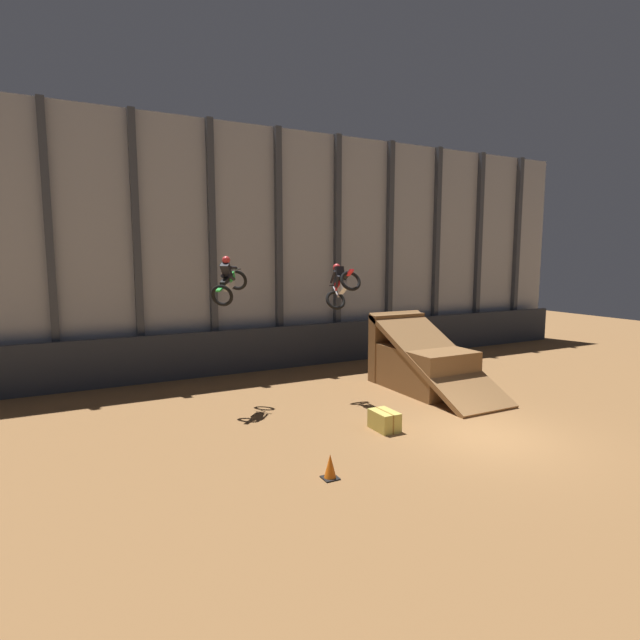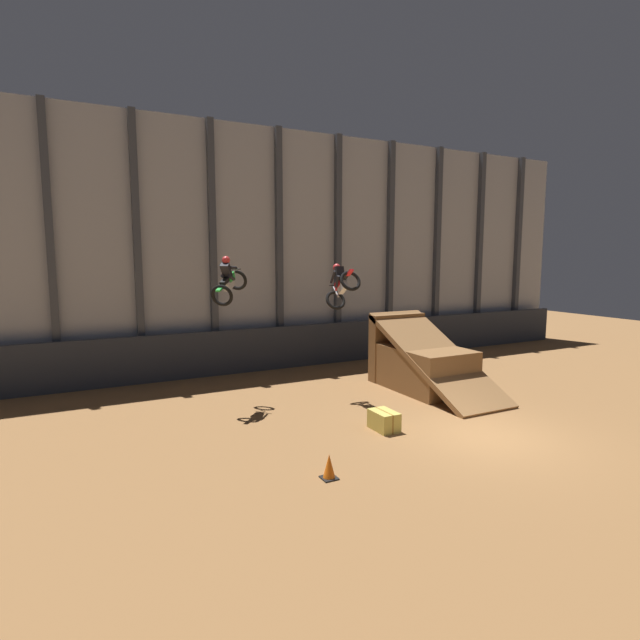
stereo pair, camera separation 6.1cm
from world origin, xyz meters
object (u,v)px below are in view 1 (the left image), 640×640
Objects in this scene: rider_bike_right_air at (341,285)px; traffic_cone_near_ramp at (330,467)px; hay_bale_trackside at (384,420)px; rider_bike_left_air at (229,281)px; dirt_ramp at (420,362)px.

traffic_cone_near_ramp is (-3.33, -5.31, -3.78)m from rider_bike_right_air.
hay_bale_trackside is at bearing 35.55° from traffic_cone_near_ramp.
traffic_cone_near_ramp is at bearing -48.58° from rider_bike_left_air.
rider_bike_right_air is at bearing 57.96° from traffic_cone_near_ramp.
dirt_ramp is 3.15× the size of rider_bike_left_air.
rider_bike_left_air is at bearing 92.78° from traffic_cone_near_ramp.
dirt_ramp is 3.20× the size of rider_bike_right_air.
dirt_ramp is at bearing 38.38° from traffic_cone_near_ramp.
hay_bale_trackside is at bearing -91.69° from rider_bike_right_air.
traffic_cone_near_ramp is (-6.90, -5.47, -0.69)m from dirt_ramp.
rider_bike_left_air reaches higher than hay_bale_trackside.
dirt_ramp is 8.83m from traffic_cone_near_ramp.
rider_bike_left_air reaches higher than traffic_cone_near_ramp.
hay_bale_trackside is at bearing -139.65° from dirt_ramp.
rider_bike_right_air is at bearing 83.28° from hay_bale_trackside.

